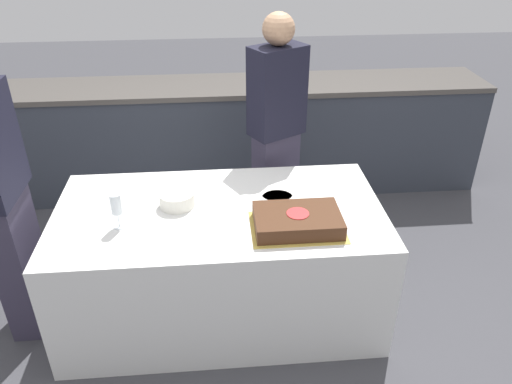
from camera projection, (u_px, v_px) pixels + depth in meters
name	position (u px, v px, depth m)	size (l,w,h in m)	color
ground_plane	(224.00, 307.00, 3.09)	(14.00, 14.00, 0.00)	#424247
back_counter	(216.00, 137.00, 4.18)	(4.40, 0.58, 0.92)	#333842
dining_table	(222.00, 261.00, 2.91)	(1.80, 0.94, 0.72)	white
cake	(298.00, 221.00, 2.55)	(0.48, 0.33, 0.09)	gold
plate_stack	(178.00, 199.00, 2.74)	(0.19, 0.19, 0.08)	white
wine_glass	(117.00, 205.00, 2.51)	(0.06, 0.06, 0.19)	white
side_plate_near_cake	(279.00, 198.00, 2.82)	(0.18, 0.18, 0.00)	white
side_plate_right_edge	(278.00, 194.00, 2.86)	(0.18, 0.18, 0.00)	white
person_cutting_cake	(277.00, 134.00, 3.28)	(0.39, 0.34, 1.62)	#383347
person_seated_left	(3.00, 200.00, 2.58)	(0.20, 0.41, 1.63)	#383347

